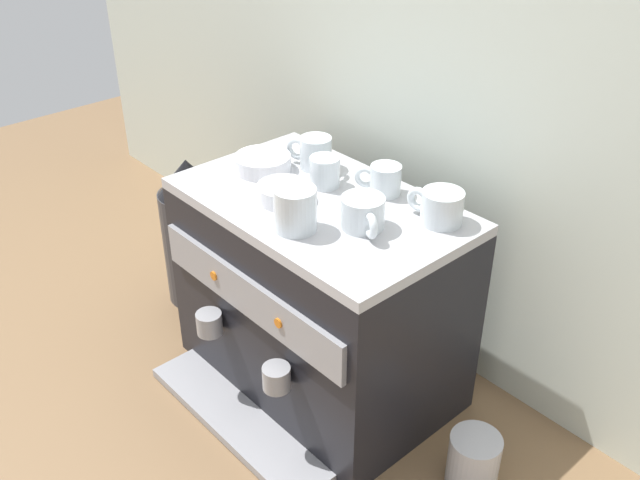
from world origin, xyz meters
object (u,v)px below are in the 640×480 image
(ceramic_cup_3, at_px, (325,171))
(ceramic_cup_2, at_px, (384,180))
(ceramic_bowl_0, at_px, (263,163))
(ceramic_cup_5, at_px, (295,208))
(ceramic_cup_4, at_px, (440,207))
(coffee_grinder, at_px, (193,231))
(espresso_machine, at_px, (318,296))
(ceramic_cup_1, at_px, (363,213))
(milk_pitcher, at_px, (473,460))
(ceramic_bowl_1, at_px, (283,193))
(ceramic_cup_0, at_px, (314,152))

(ceramic_cup_3, bearing_deg, ceramic_cup_2, 29.92)
(ceramic_bowl_0, bearing_deg, ceramic_cup_5, -24.59)
(ceramic_cup_4, distance_m, coffee_grinder, 0.75)
(ceramic_cup_4, bearing_deg, espresso_machine, -151.60)
(ceramic_cup_4, distance_m, ceramic_cup_5, 0.28)
(espresso_machine, height_order, ceramic_cup_3, ceramic_cup_3)
(espresso_machine, height_order, ceramic_cup_1, ceramic_cup_1)
(ceramic_cup_3, height_order, ceramic_bowl_0, ceramic_cup_3)
(coffee_grinder, bearing_deg, ceramic_cup_5, -8.63)
(ceramic_cup_1, height_order, ceramic_cup_3, ceramic_cup_3)
(ceramic_cup_4, bearing_deg, ceramic_cup_2, 178.24)
(ceramic_cup_5, height_order, milk_pitcher, ceramic_cup_5)
(ceramic_bowl_1, bearing_deg, ceramic_bowl_0, 158.04)
(ceramic_cup_1, relative_size, ceramic_cup_4, 0.96)
(ceramic_bowl_1, relative_size, milk_pitcher, 0.91)
(ceramic_cup_5, bearing_deg, ceramic_cup_3, 119.82)
(coffee_grinder, bearing_deg, ceramic_cup_4, 11.88)
(espresso_machine, distance_m, coffee_grinder, 0.46)
(ceramic_bowl_1, bearing_deg, ceramic_cup_0, 116.49)
(coffee_grinder, bearing_deg, ceramic_cup_0, 20.07)
(coffee_grinder, height_order, milk_pitcher, coffee_grinder)
(ceramic_cup_1, xyz_separation_m, coffee_grinder, (-0.59, -0.02, -0.30))
(ceramic_cup_1, distance_m, ceramic_cup_2, 0.15)
(espresso_machine, xyz_separation_m, ceramic_cup_0, (-0.12, 0.10, 0.27))
(ceramic_cup_2, height_order, coffee_grinder, ceramic_cup_2)
(espresso_machine, bearing_deg, coffee_grinder, -176.82)
(coffee_grinder, bearing_deg, ceramic_cup_1, 1.74)
(ceramic_bowl_1, bearing_deg, ceramic_cup_5, -28.06)
(ceramic_cup_1, xyz_separation_m, milk_pitcher, (0.30, 0.03, -0.44))
(ceramic_bowl_0, xyz_separation_m, milk_pitcher, (0.62, 0.02, -0.42))
(ceramic_cup_4, bearing_deg, ceramic_cup_3, -167.52)
(ceramic_cup_1, distance_m, ceramic_bowl_1, 0.19)
(ceramic_cup_0, distance_m, milk_pitcher, 0.71)
(ceramic_cup_2, xyz_separation_m, coffee_grinder, (-0.52, -0.15, -0.30))
(ceramic_cup_2, relative_size, ceramic_cup_3, 0.96)
(ceramic_cup_2, height_order, milk_pitcher, ceramic_cup_2)
(ceramic_bowl_0, bearing_deg, ceramic_cup_3, 21.03)
(ceramic_cup_1, distance_m, ceramic_cup_5, 0.13)
(espresso_machine, relative_size, ceramic_cup_2, 6.63)
(ceramic_cup_1, height_order, coffee_grinder, ceramic_cup_1)
(ceramic_cup_5, bearing_deg, ceramic_bowl_1, 151.94)
(ceramic_cup_1, xyz_separation_m, ceramic_cup_3, (-0.18, 0.07, 0.00))
(milk_pitcher, bearing_deg, coffee_grinder, -177.06)
(ceramic_cup_2, relative_size, coffee_grinder, 0.22)
(ceramic_bowl_1, height_order, coffee_grinder, ceramic_bowl_1)
(ceramic_cup_5, distance_m, ceramic_bowl_1, 0.11)
(ceramic_cup_3, distance_m, ceramic_cup_5, 0.19)
(ceramic_bowl_0, bearing_deg, ceramic_bowl_1, -21.96)
(ceramic_cup_4, bearing_deg, coffee_grinder, -168.12)
(ceramic_cup_3, bearing_deg, ceramic_bowl_0, -158.97)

